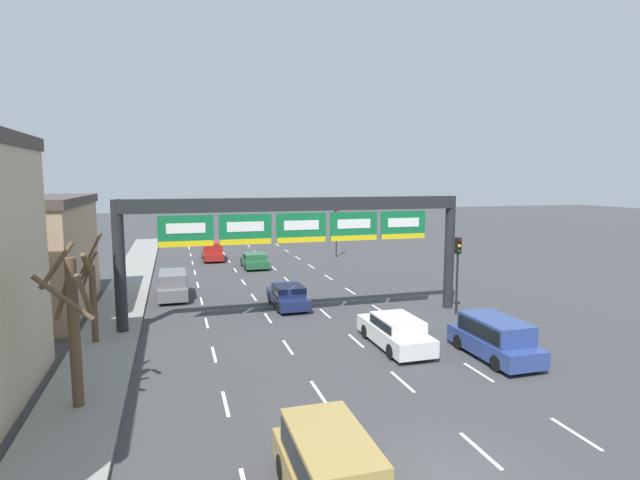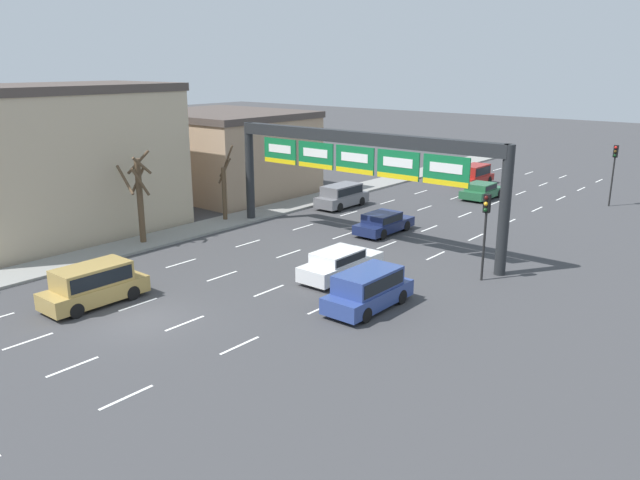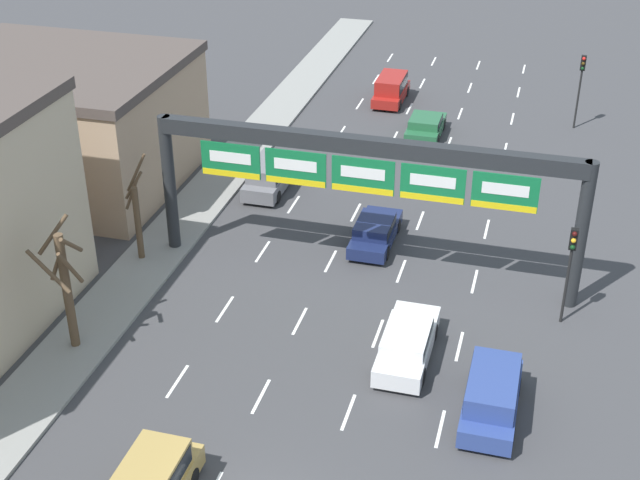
# 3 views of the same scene
# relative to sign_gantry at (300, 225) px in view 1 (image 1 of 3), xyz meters

# --- Properties ---
(lane_dashes) EXTENTS (10.02, 67.00, 0.01)m
(lane_dashes) POSITION_rel_sign_gantry_xyz_m (-0.00, -1.71, -5.18)
(lane_dashes) COLOR white
(lane_dashes) RESTS_ON ground_plane
(sign_gantry) EXTENTS (18.67, 0.70, 6.63)m
(sign_gantry) POSITION_rel_sign_gantry_xyz_m (0.00, 0.00, 0.00)
(sign_gantry) COLOR #232628
(sign_gantry) RESTS_ON ground_plane
(suv_grey) EXTENTS (1.83, 4.52, 1.70)m
(suv_grey) POSITION_rel_sign_gantry_xyz_m (-6.65, 7.14, -4.24)
(suv_grey) COLOR slate
(suv_grey) RESTS_ON ground_plane
(suv_blue) EXTENTS (1.89, 4.56, 1.74)m
(suv_blue) POSITION_rel_sign_gantry_xyz_m (6.53, -8.00, -4.22)
(suv_blue) COLOR navy
(suv_blue) RESTS_ON ground_plane
(suv_red) EXTENTS (1.83, 4.35, 1.76)m
(suv_red) POSITION_rel_sign_gantry_xyz_m (-3.08, 21.73, -4.21)
(suv_red) COLOR maroon
(suv_red) RESTS_ON ground_plane
(car_green) EXTENTS (1.97, 4.12, 1.28)m
(car_green) POSITION_rel_sign_gantry_xyz_m (0.09, 16.56, -4.49)
(car_green) COLOR #235B38
(car_green) RESTS_ON ground_plane
(car_navy) EXTENTS (1.82, 4.47, 1.35)m
(car_navy) POSITION_rel_sign_gantry_xyz_m (-0.04, 2.89, -4.46)
(car_navy) COLOR #19234C
(car_navy) RESTS_ON ground_plane
(car_white) EXTENTS (1.86, 4.89, 1.45)m
(car_white) POSITION_rel_sign_gantry_xyz_m (3.06, -5.55, -4.41)
(car_white) COLOR silver
(car_white) RESTS_ON ground_plane
(suv_gold) EXTENTS (1.86, 4.62, 1.82)m
(suv_gold) POSITION_rel_sign_gantry_xyz_m (-3.16, -15.41, -4.18)
(suv_gold) COLOR #A88947
(suv_gold) RESTS_ON ground_plane
(traffic_light_near_gantry) EXTENTS (0.30, 0.35, 4.59)m
(traffic_light_near_gantry) POSITION_rel_sign_gantry_xyz_m (8.72, 20.27, -1.91)
(traffic_light_near_gantry) COLOR black
(traffic_light_near_gantry) RESTS_ON ground_plane
(traffic_light_mid_block) EXTENTS (0.30, 0.35, 4.36)m
(traffic_light_mid_block) POSITION_rel_sign_gantry_xyz_m (8.74, -1.40, -2.06)
(traffic_light_mid_block) COLOR black
(traffic_light_mid_block) RESTS_ON ground_plane
(tree_bare_second) EXTENTS (1.77, 1.98, 5.39)m
(tree_bare_second) POSITION_rel_sign_gantry_xyz_m (-9.66, -8.33, -2.13)
(tree_bare_second) COLOR brown
(tree_bare_second) RESTS_ON sidewalk_left
(tree_bare_third) EXTENTS (1.08, 0.76, 5.02)m
(tree_bare_third) POSITION_rel_sign_gantry_xyz_m (-10.11, -1.32, -2.85)
(tree_bare_third) COLOR brown
(tree_bare_third) RESTS_ON sidewalk_left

